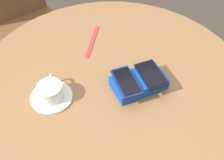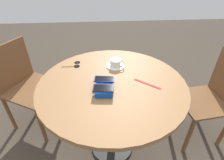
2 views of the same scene
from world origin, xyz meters
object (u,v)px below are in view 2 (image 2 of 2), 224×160
phone_navy (104,79)px  lanyard_strap (147,84)px  phone_box (104,87)px  saucer (115,66)px  round_table (112,93)px  phone_black (103,88)px  sunglasses (76,65)px  chair_near_window (28,86)px  chair_far_side (210,99)px  coffee_cup (116,62)px

phone_navy → lanyard_strap: size_ratio=0.73×
phone_box → saucer: 0.32m
round_table → lanyard_strap: bearing=-98.9°
phone_black → phone_navy: (0.10, -0.01, 0.00)m
phone_box → sunglasses: size_ratio=1.33×
phone_navy → sunglasses: size_ratio=1.01×
round_table → sunglasses: (0.27, 0.28, 0.10)m
phone_black → chair_near_window: size_ratio=0.16×
round_table → saucer: saucer is taller
chair_far_side → lanyard_strap: bearing=102.5°
lanyard_strap → chair_far_side: chair_far_side is taller
coffee_cup → chair_near_window: 0.92m
round_table → chair_near_window: (0.41, 0.79, -0.19)m
phone_black → saucer: bearing=-17.6°
phone_navy → saucer: size_ratio=0.98×
round_table → phone_black: (-0.12, 0.07, 0.15)m
round_table → chair_far_side: chair_far_side is taller
chair_near_window → saucer: bearing=-102.8°
phone_navy → saucer: (0.25, -0.10, -0.05)m
phone_navy → chair_far_side: bearing=-82.1°
phone_black → coffee_cup: size_ratio=1.22×
chair_far_side → saucer: bearing=81.9°
coffee_cup → phone_black: bearing=162.0°
sunglasses → round_table: bearing=-134.1°
round_table → coffee_cup: bearing=-11.9°
chair_near_window → chair_far_side: size_ratio=1.00×
phone_black → phone_navy: phone_navy is taller
coffee_cup → chair_near_window: bearing=77.2°
phone_navy → chair_near_window: size_ratio=0.17×
saucer → chair_near_window: size_ratio=0.17×
phone_navy → chair_far_side: chair_far_side is taller
phone_box → phone_black: 0.05m
sunglasses → chair_far_side: 1.21m
round_table → phone_box: (-0.08, 0.06, 0.12)m
chair_far_side → phone_box: bearing=100.9°
phone_box → saucer: (0.30, -0.10, -0.02)m
phone_box → chair_near_window: size_ratio=0.22×
phone_black → phone_navy: bearing=-6.4°
lanyard_strap → chair_far_side: 0.72m
lanyard_strap → chair_far_side: bearing=-77.5°
round_table → chair_near_window: bearing=62.6°
saucer → chair_near_window: 0.90m
phone_navy → chair_near_window: chair_near_window is taller
phone_black → coffee_cup: 0.36m
phone_black → round_table: bearing=-27.9°
phone_box → coffee_cup: (0.30, -0.10, 0.01)m
phone_black → sunglasses: bearing=28.4°
phone_navy → lanyard_strap: 0.30m
coffee_cup → sunglasses: 0.33m
phone_navy → sunglasses: phone_navy is taller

